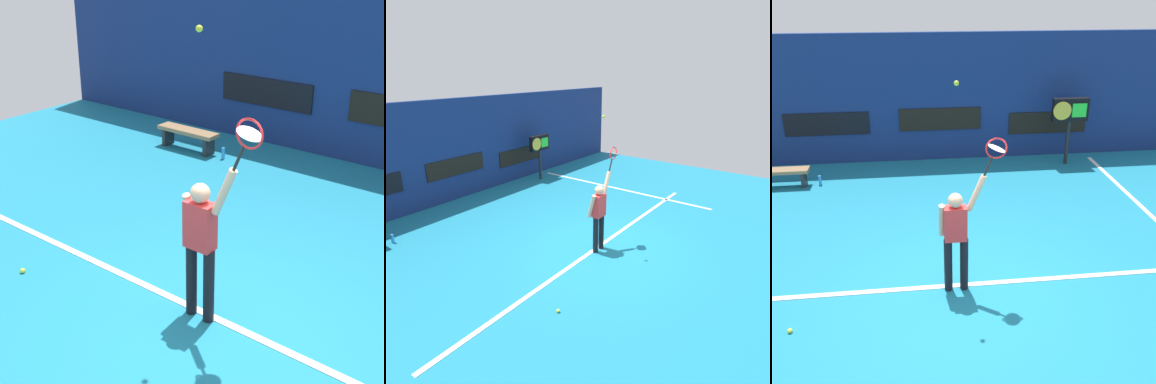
# 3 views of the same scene
# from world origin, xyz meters

# --- Properties ---
(ground_plane) EXTENTS (18.00, 18.00, 0.00)m
(ground_plane) POSITION_xyz_m (0.00, 0.00, 0.00)
(ground_plane) COLOR teal
(back_wall) EXTENTS (18.00, 0.20, 3.38)m
(back_wall) POSITION_xyz_m (0.00, 6.01, 1.69)
(back_wall) COLOR navy
(back_wall) RESTS_ON ground_plane
(sponsor_banner_center) EXTENTS (2.20, 0.03, 0.60)m
(sponsor_banner_center) POSITION_xyz_m (0.00, 5.89, 1.15)
(sponsor_banner_center) COLOR black
(sponsor_banner_starboard) EXTENTS (2.20, 0.03, 0.60)m
(sponsor_banner_starboard) POSITION_xyz_m (3.00, 5.89, 0.96)
(sponsor_banner_starboard) COLOR black
(court_baseline) EXTENTS (10.00, 0.10, 0.01)m
(court_baseline) POSITION_xyz_m (0.00, 0.06, 0.01)
(court_baseline) COLOR white
(court_baseline) RESTS_ON ground_plane
(court_sideline) EXTENTS (0.10, 7.00, 0.01)m
(court_sideline) POSITION_xyz_m (4.17, 2.00, 0.01)
(court_sideline) COLOR white
(court_sideline) RESTS_ON ground_plane
(tennis_player) EXTENTS (0.71, 0.31, 1.96)m
(tennis_player) POSITION_xyz_m (-0.18, -0.01, 1.01)
(tennis_player) COLOR black
(tennis_player) RESTS_ON ground_plane
(tennis_racket) EXTENTS (0.41, 0.27, 0.62)m
(tennis_racket) POSITION_xyz_m (0.38, -0.02, 2.33)
(tennis_racket) COLOR black
(tennis_ball) EXTENTS (0.07, 0.07, 0.07)m
(tennis_ball) POSITION_xyz_m (-0.17, -0.08, 3.29)
(tennis_ball) COLOR #CCE033
(scoreboard_clock) EXTENTS (0.96, 0.20, 1.80)m
(scoreboard_clock) POSITION_xyz_m (3.35, 5.16, 1.41)
(scoreboard_clock) COLOR black
(scoreboard_clock) RESTS_ON ground_plane
(water_bottle) EXTENTS (0.07, 0.07, 0.24)m
(water_bottle) POSITION_xyz_m (-3.07, 4.47, 0.12)
(water_bottle) COLOR #338CD8
(water_bottle) RESTS_ON ground_plane
(spare_ball) EXTENTS (0.07, 0.07, 0.07)m
(spare_ball) POSITION_xyz_m (-2.61, -0.74, 0.03)
(spare_ball) COLOR #CCE033
(spare_ball) RESTS_ON ground_plane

